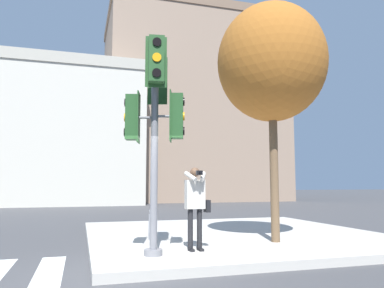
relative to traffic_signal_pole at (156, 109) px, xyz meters
The scene contains 8 objects.
ground_plane 3.21m from the traffic_signal_pole, 134.81° to the right, with size 160.00×160.00×0.00m, color #424244.
sidewalk_corner 4.95m from the traffic_signal_pole, 44.95° to the left, with size 8.00×8.00×0.18m.
traffic_signal_pole is the anchor object (origin of this frame).
person_photographer 2.09m from the traffic_signal_pole, 17.93° to the left, with size 0.58×0.54×1.73m.
street_tree 3.58m from the traffic_signal_pole, 15.50° to the left, with size 2.72×2.72×5.92m.
fire_hydrant 3.30m from the traffic_signal_pole, 80.30° to the left, with size 0.20×0.26×0.77m.
building_left 26.17m from the traffic_signal_pole, 100.54° to the left, with size 16.00×12.17×10.79m.
building_right 29.96m from the traffic_signal_pole, 72.31° to the left, with size 16.61×11.45×17.94m.
Camera 1 is at (-0.72, -6.63, 1.56)m, focal length 35.00 mm.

